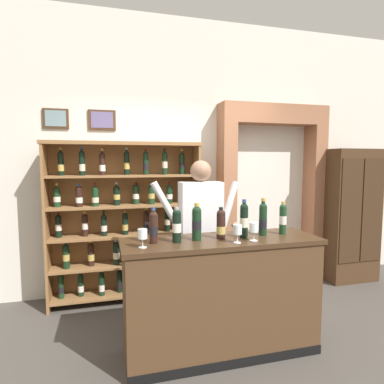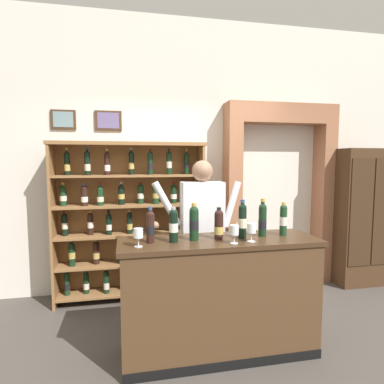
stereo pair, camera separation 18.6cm
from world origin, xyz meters
The scene contains 17 objects.
ground_plane centered at (0.00, 0.00, -0.01)m, with size 14.00×14.00×0.02m, color #47423D.
back_wall centered at (0.00, 1.69, 1.76)m, with size 12.00×0.19×3.53m.
wine_shelf centered at (-0.68, 1.33, 1.01)m, with size 1.81×0.36×1.91m.
archway_doorway centered at (1.33, 1.56, 1.37)m, with size 1.54×0.45×2.45m.
side_cabinet centered at (2.43, 1.24, 0.93)m, with size 0.72×0.49×1.86m.
tasting_counter centered at (0.05, 0.00, 0.51)m, with size 1.72×0.55×1.02m.
shopkeeper centered at (0.05, 0.62, 1.06)m, with size 0.96×0.22×1.70m.
tasting_bottle_bianco centered at (-0.54, 0.00, 1.16)m, with size 0.07×0.07×0.30m.
tasting_bottle_super_tuscan centered at (-0.35, -0.02, 1.17)m, with size 0.08×0.08×0.29m.
tasting_bottle_riserva centered at (-0.17, 0.01, 1.18)m, with size 0.08×0.08×0.32m.
tasting_bottle_prosecco centered at (0.05, 0.01, 1.15)m, with size 0.08×0.08×0.27m.
tasting_bottle_rosso centered at (0.26, -0.01, 1.18)m, with size 0.07×0.07×0.34m.
tasting_bottle_vin_santo centered at (0.46, 0.03, 1.17)m, with size 0.07×0.07×0.34m.
tasting_bottle_grappa centered at (0.66, 0.03, 1.17)m, with size 0.07×0.07×0.30m.
wine_glass_left centered at (-0.64, -0.11, 1.12)m, with size 0.07×0.07×0.15m.
wine_glass_center centered at (0.29, -0.14, 1.13)m, with size 0.08×0.08×0.16m.
wine_glass_spare centered at (0.13, -0.17, 1.13)m, with size 0.07×0.07×0.15m.
Camera 1 is at (-0.91, -2.59, 1.69)m, focal length 30.35 mm.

